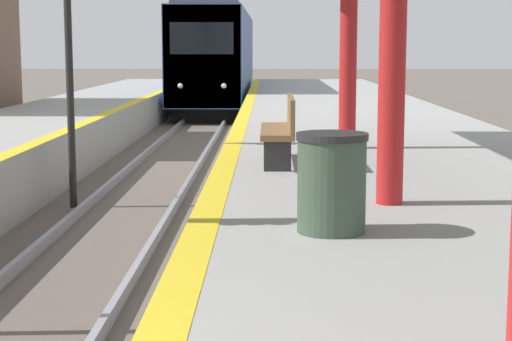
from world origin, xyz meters
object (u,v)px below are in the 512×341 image
at_px(signal_mid, 67,12).
at_px(trash_bin, 332,183).
at_px(train, 218,57).
at_px(bench, 282,127).

bearing_deg(signal_mid, trash_bin, -60.22).
bearing_deg(trash_bin, train, 95.22).
height_order(signal_mid, bench, signal_mid).
distance_m(train, bench, 26.20).
relative_size(train, trash_bin, 21.55).
distance_m(trash_bin, bench, 4.42).
bearing_deg(signal_mid, train, 87.61).
xyz_separation_m(signal_mid, bench, (3.42, -2.21, -1.64)).
xyz_separation_m(train, bench, (2.42, -26.08, -0.64)).
relative_size(signal_mid, trash_bin, 5.29).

